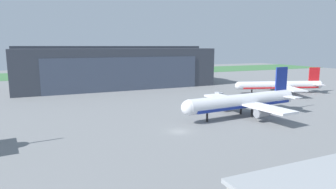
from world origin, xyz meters
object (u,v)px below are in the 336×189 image
object	(u,v)px
airliner_near_right	(243,102)
baggage_tug	(219,94)
airliner_far_right	(280,85)
maintenance_hangar	(115,67)

from	to	relation	value
airliner_near_right	baggage_tug	size ratio (longest dim) A/B	9.66
airliner_near_right	airliner_far_right	distance (m)	50.39
maintenance_hangar	baggage_tug	xyz separation A→B (m)	(30.61, -50.46, -8.76)
maintenance_hangar	baggage_tug	distance (m)	59.67
baggage_tug	airliner_near_right	bearing A→B (deg)	-112.48
airliner_near_right	baggage_tug	xyz separation A→B (m)	(13.05, 31.53, -3.36)
airliner_far_right	baggage_tug	bearing A→B (deg)	172.65
airliner_near_right	baggage_tug	bearing A→B (deg)	67.52
baggage_tug	airliner_far_right	bearing A→B (deg)	-7.35
airliner_far_right	baggage_tug	size ratio (longest dim) A/B	9.02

